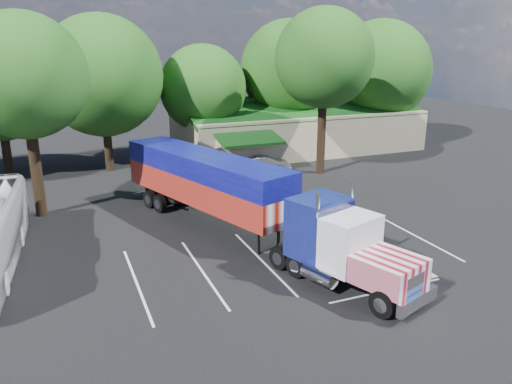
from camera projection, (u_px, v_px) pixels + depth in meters
name	position (u px, v px, depth m)	size (l,w,h in m)	color
ground	(225.00, 223.00, 30.94)	(120.00, 120.00, 0.00)	black
event_hall	(295.00, 128.00, 51.02)	(24.20, 14.12, 5.55)	tan
tree_row_c	(102.00, 76.00, 41.08)	(10.00, 10.00, 13.05)	black
tree_row_d	(203.00, 88.00, 45.93)	(8.00, 8.00, 10.60)	black
tree_row_e	(289.00, 69.00, 49.20)	(9.60, 9.60, 12.90)	black
tree_row_f	(380.00, 71.00, 51.85)	(10.40, 10.40, 13.00)	black
tree_near_left	(24.00, 76.00, 29.84)	(7.60, 7.60, 12.65)	black
tree_near_right	(324.00, 58.00, 39.85)	(8.00, 8.00, 13.50)	black
semi_truck	(234.00, 193.00, 28.29)	(9.65, 21.40, 4.56)	black
woman	(336.00, 233.00, 27.27)	(0.56, 0.37, 1.54)	black
bicycle	(257.00, 176.00, 39.87)	(0.62, 1.78, 0.94)	black
silver_sedan	(264.00, 164.00, 42.61)	(1.55, 4.43, 1.46)	#95979C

